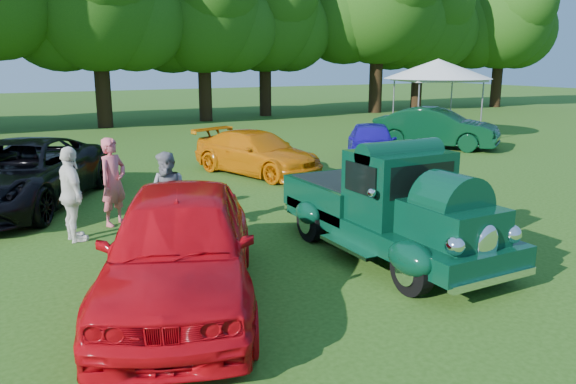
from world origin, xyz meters
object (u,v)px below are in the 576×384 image
back_car_orange (257,153)px  back_car_green (436,128)px  back_car_blue (372,142)px  back_car_black (19,175)px  red_convertible (180,246)px  spectator_grey (168,195)px  spectator_pink (113,182)px  canopy_tent (438,69)px  spectator_white (72,195)px  hero_pickup (389,209)px

back_car_orange → back_car_green: 8.58m
back_car_orange → back_car_blue: back_car_blue is taller
back_car_black → back_car_blue: 10.95m
back_car_black → back_car_green: (15.03, 2.41, -0.01)m
back_car_black → back_car_green: back_car_black is taller
red_convertible → spectator_grey: 3.24m
spectator_pink → canopy_tent: (15.21, 6.92, 2.07)m
back_car_black → back_car_orange: 6.65m
back_car_green → back_car_blue: bearing=162.3°
back_car_black → spectator_pink: 2.98m
spectator_white → canopy_tent: canopy_tent is taller
red_convertible → spectator_white: 3.82m
hero_pickup → spectator_white: bearing=144.6°
back_car_blue → spectator_white: size_ratio=2.15×
back_car_orange → spectator_pink: (-4.94, -3.47, 0.27)m
back_car_green → spectator_white: 15.39m
back_car_orange → back_car_black: bearing=169.4°
spectator_grey → canopy_tent: (14.44, 8.24, 2.15)m
spectator_pink → spectator_white: 1.19m
back_car_black → spectator_pink: spectator_pink is taller
hero_pickup → spectator_white: hero_pickup is taller
back_car_orange → spectator_pink: size_ratio=2.42×
canopy_tent → back_car_orange: bearing=-161.4°
spectator_grey → canopy_tent: size_ratio=0.29×
back_car_blue → canopy_tent: size_ratio=0.68×
back_car_green → red_convertible: bearing=179.2°
back_car_black → back_car_green: bearing=38.0°
red_convertible → hero_pickup: bearing=26.5°
hero_pickup → canopy_tent: 16.00m
spectator_grey → hero_pickup: bearing=12.9°
back_car_blue → canopy_tent: 7.22m
red_convertible → spectator_pink: (0.00, 4.46, 0.07)m
back_car_blue → back_car_green: bearing=51.4°
back_car_blue → spectator_white: 11.06m
hero_pickup → back_car_orange: bearing=82.2°
red_convertible → spectator_grey: size_ratio=2.99×
spectator_white → back_car_blue: bearing=-74.8°
hero_pickup → red_convertible: hero_pickup is taller
hero_pickup → back_car_green: (9.50, 9.07, -0.04)m
canopy_tent → hero_pickup: bearing=-135.6°
canopy_tent → spectator_grey: bearing=-150.3°
hero_pickup → canopy_tent: size_ratio=0.83×
red_convertible → canopy_tent: bearing=59.2°
back_car_green → spectator_white: (-14.32, -5.65, 0.13)m
red_convertible → back_car_blue: size_ratio=1.27×
red_convertible → back_car_black: (-1.63, 6.95, -0.06)m
back_car_green → spectator_pink: bearing=164.3°
back_car_orange → canopy_tent: canopy_tent is taller
red_convertible → back_car_black: 7.14m
back_car_black → spectator_white: bearing=-48.7°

